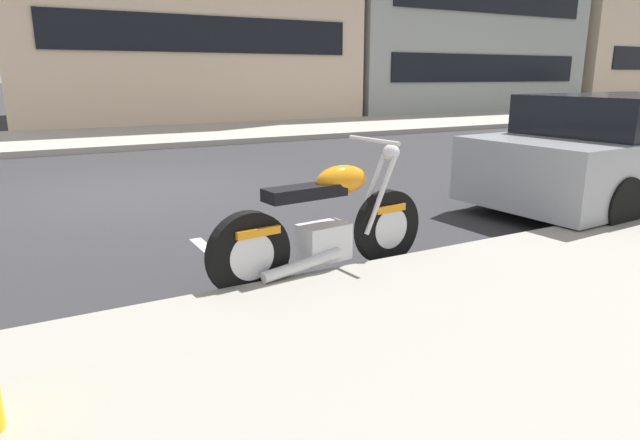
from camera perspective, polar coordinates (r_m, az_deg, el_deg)
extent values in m
plane|color=#28282B|center=(8.61, -18.13, 2.89)|extent=(260.00, 260.00, 0.00)
cube|color=gray|center=(20.54, 12.59, 9.88)|extent=(120.00, 5.00, 0.14)
cube|color=silver|center=(4.90, -8.98, -5.08)|extent=(0.12, 2.20, 0.01)
cylinder|color=black|center=(4.98, 6.88, -0.72)|extent=(0.68, 0.18, 0.67)
cylinder|color=silver|center=(4.98, 6.88, -0.72)|extent=(0.38, 0.16, 0.37)
cylinder|color=black|center=(4.22, -7.31, -3.56)|extent=(0.68, 0.18, 0.67)
cylinder|color=silver|center=(4.22, -7.31, -3.56)|extent=(0.38, 0.16, 0.37)
cube|color=silver|center=(4.56, 0.38, -2.24)|extent=(0.43, 0.30, 0.30)
cube|color=black|center=(4.36, -1.54, 2.87)|extent=(0.70, 0.29, 0.10)
ellipsoid|color=orange|center=(4.55, 2.25, 4.13)|extent=(0.50, 0.29, 0.24)
cube|color=orange|center=(4.18, -6.78, -1.05)|extent=(0.38, 0.22, 0.06)
cube|color=orange|center=(4.92, 6.77, 1.31)|extent=(0.33, 0.19, 0.06)
cylinder|color=silver|center=(4.86, 5.14, 2.78)|extent=(0.34, 0.08, 0.65)
cylinder|color=silver|center=(4.75, 6.22, 2.49)|extent=(0.34, 0.08, 0.65)
cylinder|color=silver|center=(4.71, 5.52, 8.13)|extent=(0.10, 0.62, 0.04)
sphere|color=silver|center=(4.86, 7.30, 6.84)|extent=(0.15, 0.15, 0.15)
cylinder|color=silver|center=(4.32, -1.80, -4.61)|extent=(0.71, 0.16, 0.16)
cube|color=gray|center=(8.33, 28.87, 5.24)|extent=(4.65, 2.02, 0.77)
cube|color=black|center=(8.16, 28.97, 9.50)|extent=(2.60, 1.76, 0.48)
cylinder|color=black|center=(10.05, 28.99, 5.18)|extent=(0.63, 0.25, 0.62)
cylinder|color=black|center=(7.58, 17.75, 3.80)|extent=(0.63, 0.25, 0.62)
cylinder|color=black|center=(6.69, 28.21, 1.38)|extent=(0.63, 0.25, 0.62)
cylinder|color=black|center=(24.27, 29.53, 9.61)|extent=(0.63, 0.25, 0.62)
cube|color=black|center=(18.60, -11.38, 18.16)|extent=(9.77, 0.06, 1.10)
cube|color=#939993|center=(29.56, 8.96, 19.74)|extent=(12.05, 11.42, 8.75)
cube|color=black|center=(25.12, 17.02, 14.64)|extent=(10.12, 0.06, 1.10)
cube|color=beige|center=(39.48, 28.32, 18.70)|extent=(15.49, 8.83, 11.17)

